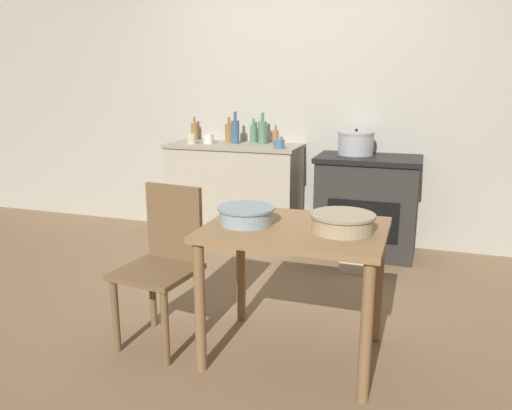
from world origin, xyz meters
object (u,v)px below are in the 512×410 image
object	(u,v)px
bottle_center	(254,133)
mixing_bowl_small	(342,222)
bottle_center_left	(195,131)
cup_far_right	(209,139)
work_table	(295,249)
bottle_mid_left	(235,131)
cup_mid_right	(279,144)
bottle_left	(229,132)
chair	(164,261)
flour_sack	(356,249)
cup_right	(191,139)
stock_pot	(356,143)
bottle_far_left	(276,137)
stove	(367,205)
mixing_bowl_large	(246,214)
bottle_center_right	(262,132)

from	to	relation	value
bottle_center	mixing_bowl_small	bearing A→B (deg)	-60.29
bottle_center_left	bottle_center	bearing A→B (deg)	1.48
cup_far_right	work_table	bearing A→B (deg)	-54.58
bottle_mid_left	cup_mid_right	xyz separation A→B (m)	(0.48, -0.23, -0.07)
bottle_left	cup_mid_right	bearing A→B (deg)	-29.94
chair	flour_sack	size ratio (longest dim) A/B	2.47
cup_mid_right	bottle_center	bearing A→B (deg)	133.31
flour_sack	cup_mid_right	xyz separation A→B (m)	(-0.72, 0.29, 0.76)
flour_sack	bottle_center	distance (m)	1.50
cup_mid_right	cup_far_right	xyz separation A→B (m)	(-0.71, 0.14, 0.00)
chair	cup_right	bearing A→B (deg)	117.81
stock_pot	cup_mid_right	world-z (taller)	stock_pot
work_table	cup_right	size ratio (longest dim) A/B	10.12
work_table	bottle_left	world-z (taller)	bottle_left
stock_pot	mixing_bowl_small	world-z (taller)	stock_pot
flour_sack	mixing_bowl_small	bearing A→B (deg)	-86.43
bottle_mid_left	bottle_center	distance (m)	0.20
chair	mixing_bowl_small	size ratio (longest dim) A/B	2.73
bottle_far_left	cup_mid_right	world-z (taller)	bottle_far_left
stove	cup_right	size ratio (longest dim) A/B	9.45
bottle_far_left	work_table	bearing A→B (deg)	-70.69
bottle_left	bottle_center_left	world-z (taller)	bottle_left
cup_mid_right	bottle_center_left	bearing A→B (deg)	159.23
bottle_far_left	bottle_left	world-z (taller)	bottle_left
stock_pot	work_table	bearing A→B (deg)	-91.49
flour_sack	mixing_bowl_large	size ratio (longest dim) A/B	1.20
mixing_bowl_small	cup_far_right	bearing A→B (deg)	130.15
chair	bottle_center_left	bearing A→B (deg)	117.73
flour_sack	bottle_center_right	distance (m)	1.38
bottle_center_right	bottle_center	bearing A→B (deg)	138.44
mixing_bowl_small	bottle_center_left	world-z (taller)	bottle_center_left
bottle_mid_left	cup_mid_right	size ratio (longest dim) A/B	3.20
stove	cup_far_right	world-z (taller)	cup_far_right
bottle_center_right	cup_mid_right	size ratio (longest dim) A/B	3.13
bottle_left	stove	bearing A→B (deg)	-6.84
chair	bottle_center_left	distance (m)	2.27
stove	stock_pot	world-z (taller)	stock_pot
bottle_mid_left	bottle_center	size ratio (longest dim) A/B	1.33
flour_sack	bottle_mid_left	xyz separation A→B (m)	(-1.20, 0.52, 0.83)
chair	cup_mid_right	bearing A→B (deg)	91.28
stock_pot	cup_far_right	size ratio (longest dim) A/B	3.41
bottle_mid_left	bottle_center_right	bearing A→B (deg)	9.33
bottle_left	cup_far_right	distance (m)	0.24
cup_right	cup_far_right	bearing A→B (deg)	29.22
flour_sack	mixing_bowl_small	world-z (taller)	mixing_bowl_small
bottle_center_left	cup_far_right	distance (m)	0.33
stock_pot	bottle_center_right	world-z (taller)	bottle_center_right
mixing_bowl_large	bottle_center	bearing A→B (deg)	107.78
chair	bottle_center_right	distance (m)	2.05
chair	mixing_bowl_small	bearing A→B (deg)	10.60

